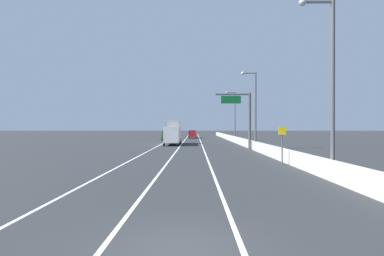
% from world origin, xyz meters
% --- Properties ---
extents(ground_plane, '(320.00, 320.00, 0.00)m').
position_xyz_m(ground_plane, '(0.00, 64.00, 0.00)').
color(ground_plane, '#26282B').
extents(lane_stripe_left, '(0.16, 130.00, 0.00)m').
position_xyz_m(lane_stripe_left, '(-5.50, 55.00, 0.00)').
color(lane_stripe_left, silver).
rests_on(lane_stripe_left, ground_plane).
extents(lane_stripe_center, '(0.16, 130.00, 0.00)m').
position_xyz_m(lane_stripe_center, '(-2.00, 55.00, 0.00)').
color(lane_stripe_center, silver).
rests_on(lane_stripe_center, ground_plane).
extents(lane_stripe_right, '(0.16, 130.00, 0.00)m').
position_xyz_m(lane_stripe_right, '(1.50, 55.00, 0.00)').
color(lane_stripe_right, silver).
rests_on(lane_stripe_right, ground_plane).
extents(jersey_barrier_right, '(0.60, 120.00, 1.10)m').
position_xyz_m(jersey_barrier_right, '(8.14, 40.00, 0.55)').
color(jersey_barrier_right, '#B2ADA3').
rests_on(jersey_barrier_right, ground_plane).
extents(overhead_sign_gantry, '(4.68, 0.36, 7.50)m').
position_xyz_m(overhead_sign_gantry, '(6.80, 32.40, 4.73)').
color(overhead_sign_gantry, '#47474C').
rests_on(overhead_sign_gantry, ground_plane).
extents(speed_advisory_sign, '(0.60, 0.11, 3.00)m').
position_xyz_m(speed_advisory_sign, '(7.24, 16.55, 1.76)').
color(speed_advisory_sign, '#4C4C51').
rests_on(speed_advisory_sign, ground_plane).
extents(lamp_post_right_near, '(2.14, 0.44, 10.71)m').
position_xyz_m(lamp_post_right_near, '(8.33, 10.71, 6.12)').
color(lamp_post_right_near, '#4C4C51').
rests_on(lamp_post_right_near, ground_plane).
extents(lamp_post_right_second, '(2.14, 0.44, 10.71)m').
position_xyz_m(lamp_post_right_second, '(8.53, 34.69, 6.12)').
color(lamp_post_right_second, '#4C4C51').
rests_on(lamp_post_right_second, ground_plane).
extents(lamp_post_right_third, '(2.14, 0.44, 10.71)m').
position_xyz_m(lamp_post_right_third, '(8.83, 58.66, 6.12)').
color(lamp_post_right_third, '#4C4C51').
rests_on(lamp_post_right_third, ground_plane).
extents(car_blue_0, '(1.98, 4.78, 1.94)m').
position_xyz_m(car_blue_0, '(-6.58, 69.22, 0.97)').
color(car_blue_0, '#1E389E').
rests_on(car_blue_0, ground_plane).
extents(car_black_1, '(1.94, 4.41, 2.02)m').
position_xyz_m(car_black_1, '(-0.55, 80.47, 1.01)').
color(car_black_1, black).
rests_on(car_black_1, ground_plane).
extents(car_green_2, '(1.92, 4.83, 2.08)m').
position_xyz_m(car_green_2, '(-6.21, 60.58, 1.03)').
color(car_green_2, '#196033').
rests_on(car_green_2, ground_plane).
extents(car_red_3, '(1.87, 4.14, 2.06)m').
position_xyz_m(car_red_3, '(-0.27, 71.06, 1.02)').
color(car_red_3, red).
rests_on(car_red_3, ground_plane).
extents(box_truck, '(2.57, 9.41, 4.14)m').
position_xyz_m(box_truck, '(-3.43, 43.86, 1.89)').
color(box_truck, silver).
rests_on(box_truck, ground_plane).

